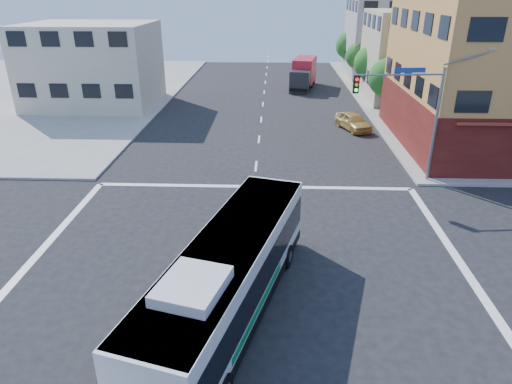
{
  "coord_description": "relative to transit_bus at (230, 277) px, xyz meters",
  "views": [
    {
      "loc": [
        1.16,
        -16.0,
        11.12
      ],
      "look_at": [
        0.33,
        4.61,
        1.84
      ],
      "focal_mm": 32.0,
      "sensor_mm": 36.0,
      "label": 1
    }
  ],
  "objects": [
    {
      "name": "transit_bus",
      "position": [
        0.0,
        0.0,
        0.0
      ],
      "size": [
        5.59,
        12.06,
        3.5
      ],
      "rotation": [
        0.0,
        0.0,
        -0.27
      ],
      "color": "black",
      "rests_on": "ground"
    },
    {
      "name": "street_tree_c",
      "position": [
        12.22,
        46.4,
        1.75
      ],
      "size": [
        3.4,
        3.4,
        5.29
      ],
      "color": "#3D2316",
      "rests_on": "ground"
    },
    {
      "name": "building_east_near",
      "position": [
        17.3,
        36.46,
        2.79
      ],
      "size": [
        12.06,
        10.06,
        9.0
      ],
      "color": "tan",
      "rests_on": "ground"
    },
    {
      "name": "street_tree_d",
      "position": [
        12.22,
        54.4,
        2.17
      ],
      "size": [
        4.0,
        4.0,
        6.03
      ],
      "color": "#3D2316",
      "rests_on": "ground"
    },
    {
      "name": "parked_car",
      "position": [
        8.22,
        24.55,
        -1.0
      ],
      "size": [
        3.07,
        4.53,
        1.43
      ],
      "primitive_type": "imported",
      "rotation": [
        0.0,
        0.0,
        0.36
      ],
      "color": "#BA9345",
      "rests_on": "ground"
    },
    {
      "name": "signal_mast_ne",
      "position": [
        9.4,
        13.1,
        3.27
      ],
      "size": [
        7.91,
        1.13,
        8.07
      ],
      "color": "slate",
      "rests_on": "ground"
    },
    {
      "name": "street_tree_b",
      "position": [
        12.22,
        38.4,
        2.04
      ],
      "size": [
        3.8,
        3.8,
        5.79
      ],
      "color": "#3D2316",
      "rests_on": "ground"
    },
    {
      "name": "box_truck",
      "position": [
        4.92,
        42.07,
        -0.05
      ],
      "size": [
        3.58,
        7.87,
        3.42
      ],
      "rotation": [
        0.0,
        0.0,
        -0.19
      ],
      "color": "black",
      "rests_on": "ground"
    },
    {
      "name": "building_east_far",
      "position": [
        17.3,
        50.46,
        3.3
      ],
      "size": [
        12.06,
        10.06,
        10.0
      ],
      "color": "gray",
      "rests_on": "ground"
    },
    {
      "name": "building_west",
      "position": [
        -16.7,
        32.46,
        2.29
      ],
      "size": [
        12.06,
        10.06,
        8.0
      ],
      "color": "beige",
      "rests_on": "ground"
    },
    {
      "name": "street_tree_a",
      "position": [
        12.22,
        30.4,
        1.88
      ],
      "size": [
        3.6,
        3.6,
        5.53
      ],
      "color": "#3D2316",
      "rests_on": "ground"
    },
    {
      "name": "ground",
      "position": [
        0.32,
        2.48,
        -1.71
      ],
      "size": [
        120.0,
        120.0,
        0.0
      ],
      "primitive_type": "plane",
      "color": "black",
      "rests_on": "ground"
    }
  ]
}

